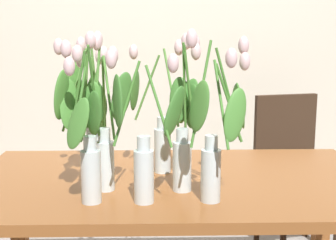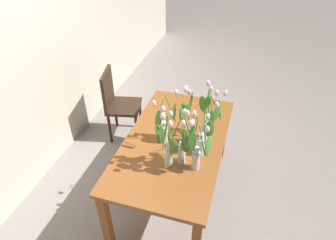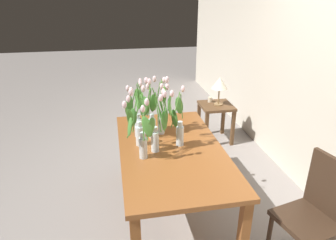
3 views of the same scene
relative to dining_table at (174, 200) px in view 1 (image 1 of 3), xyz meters
name	(u,v)px [view 1 (image 1 of 3)]	position (x,y,z in m)	size (l,w,h in m)	color
room_wall_rear	(166,25)	(0.00, 1.54, 0.70)	(9.00, 0.10, 2.70)	beige
dining_table	(174,200)	(0.00, 0.00, 0.00)	(1.60, 0.90, 0.74)	brown
tulip_vase_0	(144,151)	(-0.11, -0.29, 0.28)	(0.27, 0.14, 0.52)	silver
tulip_vase_1	(219,136)	(0.14, -0.27, 0.32)	(0.22, 0.26, 0.58)	silver
tulip_vase_2	(161,129)	(-0.05, 0.08, 0.27)	(0.26, 0.17, 0.54)	silver
tulip_vase_3	(102,130)	(-0.26, -0.14, 0.32)	(0.21, 0.24, 0.57)	silver
tulip_vase_4	(185,132)	(0.03, -0.11, 0.30)	(0.13, 0.16, 0.57)	silver
tulip_vase_5	(88,123)	(-0.33, -0.02, 0.32)	(0.18, 0.22, 0.57)	silver
tulip_vase_6	(84,135)	(-0.31, -0.25, 0.32)	(0.17, 0.25, 0.57)	silver
dining_chair	(292,163)	(0.75, 0.95, -0.12)	(0.48, 0.48, 0.93)	#382619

